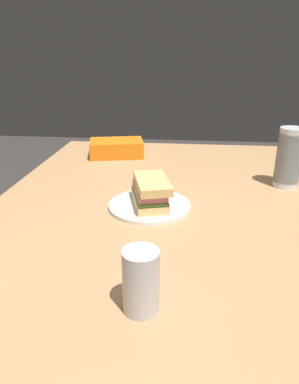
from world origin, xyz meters
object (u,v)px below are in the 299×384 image
sandwich (150,192)px  dining_table (169,228)px  soda_can_silver (141,281)px  plastic_cup_stack (289,158)px  paper_plate (150,206)px  chip_bag (117,148)px

sandwich → dining_table: bearing=130.6°
dining_table → soda_can_silver: 0.51m
sandwich → soda_can_silver: soda_can_silver is taller
plastic_cup_stack → paper_plate: bearing=-63.4°
soda_can_silver → dining_table: bearing=176.7°
paper_plate → soda_can_silver: size_ratio=2.00×
plastic_cup_stack → soda_can_silver: (0.66, -0.42, -0.04)m
plastic_cup_stack → chip_bag: bearing=-115.4°
chip_bag → plastic_cup_stack: 0.72m
dining_table → chip_bag: 0.57m
paper_plate → plastic_cup_stack: 0.51m
dining_table → paper_plate: size_ratio=6.01×
plastic_cup_stack → soda_can_silver: bearing=-32.2°
dining_table → chip_bag: bearing=-152.0°
paper_plate → soda_can_silver: bearing=3.9°
paper_plate → sandwich: size_ratio=1.24×
plastic_cup_stack → sandwich: bearing=-62.9°
dining_table → soda_can_silver: soda_can_silver is taller
chip_bag → plastic_cup_stack: plastic_cup_stack is taller
sandwich → paper_plate: bearing=-138.5°
sandwich → soda_can_silver: size_ratio=1.62×
sandwich → soda_can_silver: bearing=3.6°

